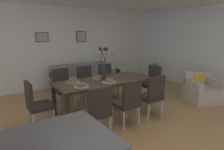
{
  "coord_description": "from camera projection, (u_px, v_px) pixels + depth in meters",
  "views": [
    {
      "loc": [
        -2.17,
        -3.01,
        1.8
      ],
      "look_at": [
        0.3,
        0.67,
        0.81
      ],
      "focal_mm": 30.89,
      "sensor_mm": 36.0,
      "label": 1
    }
  ],
  "objects": [
    {
      "name": "placemat_near_right",
      "position": [
        73.0,
        82.0,
        4.19
      ],
      "size": [
        0.32,
        0.32,
        0.01
      ],
      "primitive_type": "cylinder",
      "color": "#7F705B",
      "rests_on": "dining_table"
    },
    {
      "name": "bowl_near_left",
      "position": [
        81.0,
        85.0,
        3.83
      ],
      "size": [
        0.17,
        0.17,
        0.07
      ],
      "color": "brown",
      "rests_on": "dining_table"
    },
    {
      "name": "dining_chair_far_left",
      "position": [
        128.0,
        101.0,
        3.72
      ],
      "size": [
        0.45,
        0.45,
        0.92
      ],
      "color": "black",
      "rests_on": "ground"
    },
    {
      "name": "placemat_near_left",
      "position": [
        81.0,
        86.0,
        3.84
      ],
      "size": [
        0.32,
        0.32,
        0.01
      ],
      "primitive_type": "cylinder",
      "color": "#7F705B",
      "rests_on": "dining_table"
    },
    {
      "name": "back_wall_panel",
      "position": [
        61.0,
        48.0,
        6.37
      ],
      "size": [
        9.0,
        0.1,
        2.6
      ],
      "primitive_type": "cube",
      "color": "silver",
      "rests_on": "ground"
    },
    {
      "name": "dining_table",
      "position": [
        104.0,
        83.0,
        4.39
      ],
      "size": [
        2.2,
        0.95,
        0.74
      ],
      "color": "#33261E",
      "rests_on": "ground"
    },
    {
      "name": "sofa",
      "position": [
        83.0,
        80.0,
        6.21
      ],
      "size": [
        1.91,
        0.84,
        0.8
      ],
      "color": "slate",
      "rests_on": "ground"
    },
    {
      "name": "armchair",
      "position": [
        202.0,
        90.0,
        5.16
      ],
      "size": [
        1.05,
        1.05,
        0.75
      ],
      "color": "#ADA399",
      "rests_on": "ground"
    },
    {
      "name": "dining_chair_head_east",
      "position": [
        151.0,
        81.0,
        5.23
      ],
      "size": [
        0.44,
        0.44,
        0.92
      ],
      "color": "black",
      "rests_on": "ground"
    },
    {
      "name": "potted_plant",
      "position": [
        154.0,
        71.0,
        7.33
      ],
      "size": [
        0.36,
        0.36,
        0.67
      ],
      "color": "brown",
      "rests_on": "ground"
    },
    {
      "name": "bowl_far_left",
      "position": [
        109.0,
        80.0,
        4.19
      ],
      "size": [
        0.17,
        0.17,
        0.07
      ],
      "color": "brown",
      "rests_on": "dining_table"
    },
    {
      "name": "side_window_wall",
      "position": [
        206.0,
        49.0,
        6.03
      ],
      "size": [
        0.1,
        6.3,
        2.6
      ],
      "primitive_type": "cube",
      "color": "white",
      "rests_on": "ground"
    },
    {
      "name": "table_lamp",
      "position": [
        113.0,
        59.0,
        6.75
      ],
      "size": [
        0.22,
        0.22,
        0.51
      ],
      "color": "beige",
      "rests_on": "side_table"
    },
    {
      "name": "placemat_far_left",
      "position": [
        109.0,
        82.0,
        4.2
      ],
      "size": [
        0.32,
        0.32,
        0.01
      ],
      "primitive_type": "cylinder",
      "color": "#7F705B",
      "rests_on": "dining_table"
    },
    {
      "name": "dining_chair_mid_right",
      "position": [
        107.0,
        79.0,
        5.46
      ],
      "size": [
        0.47,
        0.47,
        0.92
      ],
      "color": "black",
      "rests_on": "ground"
    },
    {
      "name": "dining_chair_near_left",
      "position": [
        97.0,
        109.0,
        3.31
      ],
      "size": [
        0.46,
        0.46,
        0.92
      ],
      "color": "black",
      "rests_on": "ground"
    },
    {
      "name": "framed_picture_left",
      "position": [
        42.0,
        37.0,
        5.9
      ],
      "size": [
        0.39,
        0.03,
        0.29
      ],
      "color": "#473828"
    },
    {
      "name": "ground_plane",
      "position": [
        118.0,
        121.0,
        4.01
      ],
      "size": [
        9.0,
        9.0,
        0.0
      ],
      "primitive_type": "plane",
      "color": "olive"
    },
    {
      "name": "dining_chair_head_west",
      "position": [
        36.0,
        102.0,
        3.62
      ],
      "size": [
        0.45,
        0.45,
        0.92
      ],
      "color": "black",
      "rests_on": "ground"
    },
    {
      "name": "centerpiece_vase",
      "position": [
        104.0,
        68.0,
        4.31
      ],
      "size": [
        0.21,
        0.23,
        0.73
      ],
      "color": "#232326",
      "rests_on": "dining_table"
    },
    {
      "name": "framed_picture_center",
      "position": [
        81.0,
        37.0,
        6.61
      ],
      "size": [
        0.36,
        0.03,
        0.37
      ],
      "color": "#473828"
    },
    {
      "name": "placemat_far_right",
      "position": [
        99.0,
        78.0,
        4.54
      ],
      "size": [
        0.32,
        0.32,
        0.01
      ],
      "primitive_type": "cylinder",
      "color": "#7F705B",
      "rests_on": "dining_table"
    },
    {
      "name": "dining_chair_mid_left",
      "position": [
        152.0,
        94.0,
        4.1
      ],
      "size": [
        0.47,
        0.47,
        0.92
      ],
      "color": "black",
      "rests_on": "ground"
    },
    {
      "name": "bowl_near_right",
      "position": [
        73.0,
        80.0,
        4.18
      ],
      "size": [
        0.17,
        0.17,
        0.07
      ],
      "color": "brown",
      "rests_on": "dining_table"
    },
    {
      "name": "side_table",
      "position": [
        113.0,
        76.0,
        6.88
      ],
      "size": [
        0.36,
        0.36,
        0.52
      ],
      "primitive_type": "cube",
      "color": "black",
      "rests_on": "ground"
    },
    {
      "name": "dining_chair_far_right",
      "position": [
        87.0,
        82.0,
        5.12
      ],
      "size": [
        0.47,
        0.47,
        0.92
      ],
      "color": "black",
      "rests_on": "ground"
    },
    {
      "name": "dining_chair_near_right",
      "position": [
        63.0,
        85.0,
        4.78
      ],
      "size": [
        0.47,
        0.47,
        0.92
      ],
      "color": "black",
      "rests_on": "ground"
    },
    {
      "name": "bowl_far_right",
      "position": [
        99.0,
        77.0,
        4.54
      ],
      "size": [
        0.17,
        0.17,
        0.07
      ],
      "color": "brown",
      "rests_on": "dining_table"
    }
  ]
}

